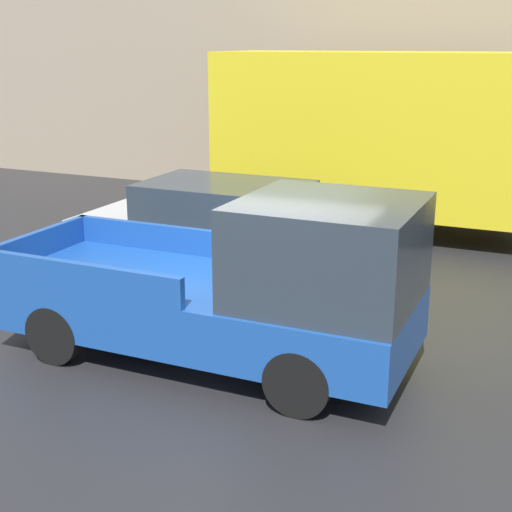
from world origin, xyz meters
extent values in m
plane|color=#232326|center=(0.00, 0.00, 0.00)|extent=(60.00, 60.00, 0.00)
cube|color=gray|center=(0.00, 9.74, 2.60)|extent=(28.00, 0.15, 5.21)
cube|color=#194799|center=(-0.66, -0.11, 0.67)|extent=(5.14, 2.02, 0.66)
cube|color=#28333D|center=(0.94, -0.11, 1.57)|extent=(1.95, 1.90, 1.15)
cube|color=#194799|center=(-1.81, 0.85, 1.18)|extent=(2.83, 0.10, 0.36)
cube|color=#194799|center=(-1.81, -1.07, 1.18)|extent=(2.83, 0.10, 0.36)
cube|color=#194799|center=(-3.18, -0.11, 1.18)|extent=(0.10, 2.02, 0.36)
cylinder|color=black|center=(0.94, 0.78, 0.37)|extent=(0.74, 0.26, 0.74)
cylinder|color=black|center=(0.94, -1.00, 0.37)|extent=(0.74, 0.26, 0.74)
cylinder|color=black|center=(-2.25, 0.78, 0.37)|extent=(0.74, 0.26, 0.74)
cylinder|color=black|center=(-2.25, -1.00, 0.37)|extent=(0.74, 0.26, 0.74)
cube|color=#B7BABF|center=(-1.88, 2.67, 0.65)|extent=(4.76, 1.95, 0.67)
cube|color=#28333D|center=(-1.74, 2.67, 1.32)|extent=(2.62, 1.71, 0.66)
cylinder|color=black|center=(-0.40, 3.55, 0.37)|extent=(0.74, 0.22, 0.74)
cylinder|color=black|center=(-0.40, 1.80, 0.37)|extent=(0.74, 0.22, 0.74)
cylinder|color=black|center=(-3.36, 3.55, 0.37)|extent=(0.74, 0.22, 0.74)
cylinder|color=black|center=(-3.36, 1.80, 0.37)|extent=(0.74, 0.22, 0.74)
cube|color=gold|center=(-0.51, 6.97, 2.07)|extent=(6.27, 2.35, 3.10)
cylinder|color=black|center=(-1.79, 8.01, 0.54)|extent=(1.09, 0.30, 1.09)
cylinder|color=black|center=(-1.79, 5.93, 0.54)|extent=(1.09, 0.30, 1.09)
camera|label=1|loc=(3.29, -7.41, 3.81)|focal=50.00mm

